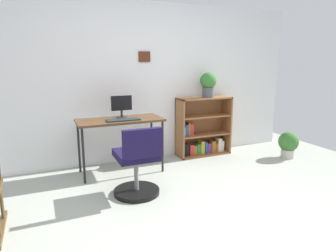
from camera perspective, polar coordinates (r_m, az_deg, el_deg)
ground_plane at (r=2.95m, az=8.22°, el=-18.17°), size 6.24×6.24×0.00m
wall_back at (r=4.52m, az=-5.76°, el=8.04°), size 5.20×0.12×2.31m
desk at (r=4.03m, az=-9.07°, el=0.44°), size 1.12×0.51×0.73m
monitor at (r=4.08m, az=-8.78°, el=3.82°), size 0.28×0.14×0.30m
keyboard at (r=3.91m, az=-8.45°, el=1.16°), size 0.43×0.15×0.02m
office_chair at (r=3.36m, az=-5.77°, el=-7.53°), size 0.52×0.54×0.81m
bookshelf_low at (r=4.85m, az=6.38°, el=-0.74°), size 0.86×0.30×0.93m
potted_plant_on_shelf at (r=4.73m, az=7.61°, el=7.99°), size 0.25×0.25×0.38m
potted_plant_floor at (r=5.03m, az=21.81°, el=-3.10°), size 0.31×0.31×0.41m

